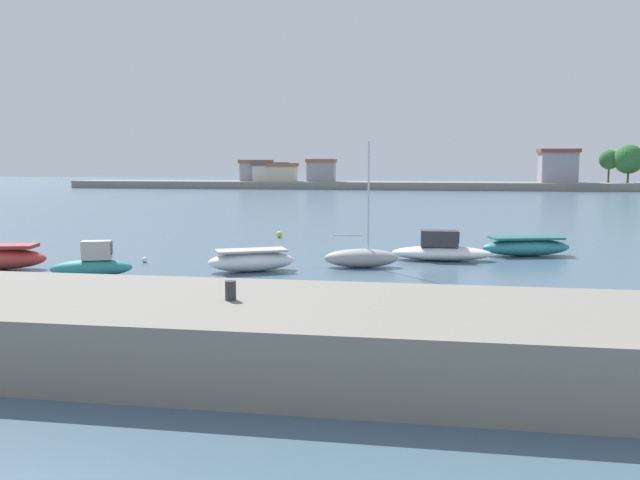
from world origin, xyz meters
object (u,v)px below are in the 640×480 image
moored_boat_1 (93,265)px  mooring_buoy_0 (279,234)px  moored_boat_4 (441,250)px  mooring_buoy_2 (145,260)px  mooring_bollard (231,290)px  moored_boat_2 (251,261)px  moored_boat_5 (526,247)px  moored_boat_3 (361,257)px

moored_boat_1 → mooring_buoy_0: 18.07m
moored_boat_1 → moored_boat_4: moored_boat_1 is taller
mooring_buoy_2 → moored_boat_1: bearing=-96.2°
mooring_bollard → mooring_buoy_2: size_ratio=1.65×
mooring_bollard → moored_boat_4: 20.96m
moored_boat_2 → moored_boat_5: bearing=3.3°
mooring_buoy_0 → moored_boat_2: bearing=-82.1°
mooring_bollard → moored_boat_4: (5.61, 20.14, -1.47)m
moored_boat_2 → moored_boat_4: size_ratio=0.83×
moored_boat_1 → moored_boat_5: bearing=6.4°
moored_boat_2 → mooring_buoy_0: size_ratio=10.36×
mooring_bollard → moored_boat_5: 25.08m
moored_boat_1 → mooring_buoy_2: 4.60m
moored_boat_3 → mooring_buoy_0: 14.41m
moored_boat_4 → mooring_buoy_0: 14.62m
moored_boat_2 → moored_boat_5: moored_boat_5 is taller
moored_boat_4 → mooring_buoy_2: (-15.58, -3.48, -0.40)m
moored_boat_1 → moored_boat_4: bearing=6.0°
moored_boat_3 → mooring_buoy_0: size_ratio=14.53×
mooring_bollard → moored_boat_1: size_ratio=0.13×
mooring_buoy_2 → moored_boat_4: bearing=12.6°
mooring_bollard → moored_boat_2: 15.37m
moored_boat_2 → moored_boat_4: (9.20, 5.28, 0.03)m
moored_boat_3 → moored_boat_5: bearing=22.2°
moored_boat_1 → mooring_buoy_2: bearing=63.2°
moored_boat_1 → mooring_buoy_2: size_ratio=12.64×
mooring_bollard → moored_boat_3: 17.16m
moored_boat_5 → moored_boat_4: bearing=-165.8°
moored_boat_1 → moored_boat_3: 13.01m
mooring_bollard → moored_boat_3: bearing=84.7°
mooring_buoy_0 → mooring_buoy_2: (-4.36, -12.85, -0.07)m
mooring_bollard → mooring_buoy_2: mooring_bollard is taller
moored_boat_5 → mooring_buoy_0: moored_boat_5 is taller
moored_boat_2 → moored_boat_5: size_ratio=0.85×
moored_boat_2 → moored_boat_3: 5.60m
moored_boat_5 → mooring_bollard: bearing=-128.9°
moored_boat_2 → moored_boat_3: moored_boat_3 is taller
moored_boat_1 → mooring_buoy_0: moored_boat_1 is taller
moored_boat_1 → moored_boat_2: size_ratio=0.85×
mooring_bollard → mooring_buoy_2: 19.51m
mooring_buoy_0 → mooring_buoy_2: mooring_buoy_0 is taller
moored_boat_1 → moored_boat_5: moored_boat_1 is taller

